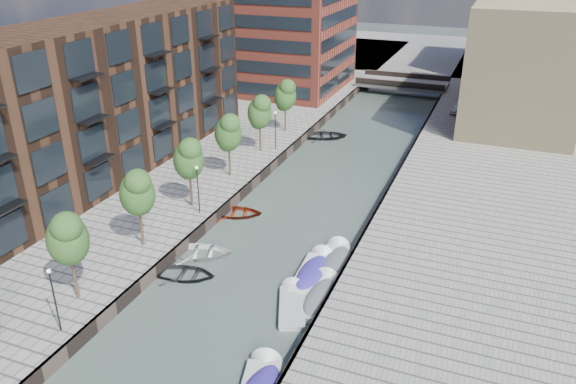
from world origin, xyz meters
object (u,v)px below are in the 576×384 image
Objects in this scene: tree_4 at (228,132)px; tree_5 at (260,111)px; bridge at (403,83)px; tree_6 at (285,94)px; motorboat_1 at (336,260)px; motorboat_3 at (314,271)px; motorboat_2 at (292,303)px; sloop_2 at (237,215)px; sloop_3 at (200,256)px; tree_3 at (188,158)px; sloop_4 at (325,138)px; tree_1 at (67,237)px; car at (458,108)px; motorboat_4 at (321,295)px; sloop_1 at (186,277)px; tree_2 at (137,191)px.

tree_5 is (0.00, 7.00, 0.00)m from tree_4.
tree_6 is (-8.50, -26.00, 3.92)m from bridge.
motorboat_1 is 0.96× the size of motorboat_3.
motorboat_2 is 0.87× the size of motorboat_3.
sloop_3 is at bearing 166.20° from sloop_2.
tree_3 is at bearing 96.59° from sloop_2.
sloop_4 is (4.22, 16.06, -5.31)m from tree_4.
tree_3 reaches higher than sloop_2.
motorboat_3 is (12.48, -11.68, -5.08)m from tree_4.
tree_3 is 7.00m from tree_4.
car is (17.67, 49.67, -3.71)m from tree_1.
sloop_4 is at bearing -19.39° from sloop_2.
sloop_4 is 27.34m from motorboat_1.
sloop_3 is 43.47m from car.
tree_1 reaches higher than motorboat_2.
tree_3 reaches higher than motorboat_4.
tree_6 is 1.68× the size of car.
sloop_3 is 0.92× the size of motorboat_1.
motorboat_2 is (8.08, -0.25, 0.09)m from sloop_1.
sloop_2 is 37.09m from car.
motorboat_3 is at bearing -141.26° from sloop_2.
tree_2 is 10.56m from sloop_2.
tree_3 is (0.00, 7.00, 0.00)m from tree_2.
tree_2 is 7.00m from tree_3.
bridge is 45.82m from sloop_2.
tree_2 is at bearing 61.09° from sloop_1.
motorboat_1 is (13.50, -16.65, -5.10)m from tree_5.
tree_6 reaches higher than bridge.
motorboat_3 is (8.22, 3.61, 0.22)m from sloop_1.
tree_4 reaches higher than sloop_4.
tree_1 is at bearing -90.00° from tree_2.
car is at bearing 70.42° from tree_1.
sloop_2 is at bearing 131.81° from motorboat_2.
sloop_1 is 1.22× the size of car.
motorboat_1 is at bearing -60.29° from tree_6.
tree_1 is at bearing -104.99° from car.
sloop_3 is 10.12m from motorboat_1.
car is at bearing 63.65° from tree_3.
sloop_1 is (4.26, -15.28, -5.31)m from tree_4.
tree_2 is at bearing 90.00° from tree_1.
tree_2 is 1.68× the size of car.
sloop_3 is at bearing -163.71° from motorboat_1.
sloop_3 is (3.79, -12.49, -5.31)m from tree_4.
car is (17.67, 35.67, -3.71)m from tree_3.
tree_5 is 1.21× the size of motorboat_2.
tree_5 is 1.20× the size of sloop_3.
car is (17.67, 14.67, -3.71)m from tree_6.
tree_1 is 1.15× the size of sloop_4.
tree_4 is at bearing 90.00° from tree_1.
tree_1 is (-8.50, -61.00, 3.92)m from bridge.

